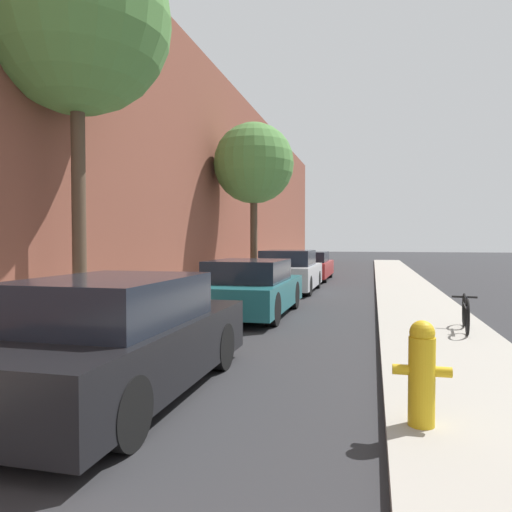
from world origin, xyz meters
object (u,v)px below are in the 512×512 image
at_px(parked_car_silver, 289,272).
at_px(fire_hydrant, 422,372).
at_px(parked_car_black, 119,339).
at_px(street_tree_far, 254,164).
at_px(parked_car_red, 308,266).
at_px(bicycle, 466,313).
at_px(street_tree_near, 77,20).
at_px(parked_car_teal, 250,288).

relative_size(parked_car_silver, fire_hydrant, 4.36).
distance_m(parked_car_black, fire_hydrant, 3.17).
bearing_deg(street_tree_far, parked_car_red, 71.23).
height_order(parked_car_black, bicycle, parked_car_black).
height_order(parked_car_black, street_tree_near, street_tree_near).
relative_size(parked_car_red, street_tree_far, 0.76).
distance_m(parked_car_teal, bicycle, 4.63).
height_order(parked_car_red, bicycle, parked_car_red).
bearing_deg(fire_hydrant, parked_car_black, 172.47).
bearing_deg(parked_car_red, bicycle, -69.75).
distance_m(parked_car_silver, bicycle, 8.14).
xyz_separation_m(street_tree_near, street_tree_far, (0.80, 9.39, -1.04)).
bearing_deg(fire_hydrant, street_tree_far, 110.34).
relative_size(parked_car_teal, bicycle, 2.70).
height_order(parked_car_black, street_tree_far, street_tree_far).
bearing_deg(parked_car_red, street_tree_near, -99.31).
xyz_separation_m(street_tree_near, fire_hydrant, (5.40, -3.03, -4.94)).
xyz_separation_m(parked_car_red, street_tree_near, (-2.23, -13.59, 4.92)).
relative_size(parked_car_red, fire_hydrant, 4.83).
height_order(parked_car_black, fire_hydrant, parked_car_black).
relative_size(street_tree_far, fire_hydrant, 6.35).
bearing_deg(street_tree_near, street_tree_far, 85.13).
bearing_deg(parked_car_black, parked_car_silver, 90.16).
bearing_deg(parked_car_teal, street_tree_far, 103.22).
bearing_deg(parked_car_red, fire_hydrant, -79.18).
bearing_deg(parked_car_teal, street_tree_near, -124.40).
relative_size(parked_car_teal, fire_hydrant, 4.49).
bearing_deg(parked_car_silver, street_tree_near, -104.52).
bearing_deg(street_tree_far, parked_car_black, -83.08).
distance_m(parked_car_teal, fire_hydrant, 7.05).
relative_size(parked_car_teal, parked_car_red, 0.93).
height_order(parked_car_silver, fire_hydrant, parked_car_silver).
bearing_deg(bicycle, parked_car_silver, 129.05).
bearing_deg(parked_car_silver, parked_car_black, -89.84).
relative_size(parked_car_silver, street_tree_far, 0.69).
height_order(street_tree_far, bicycle, street_tree_far).
height_order(parked_car_red, street_tree_far, street_tree_far).
bearing_deg(street_tree_near, parked_car_black, -49.19).
bearing_deg(street_tree_far, bicycle, -52.84).
bearing_deg(parked_car_teal, fire_hydrant, -63.31).
xyz_separation_m(parked_car_teal, parked_car_red, (-0.01, 10.32, -0.02)).
relative_size(street_tree_far, bicycle, 3.81).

